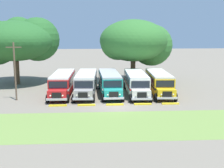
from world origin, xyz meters
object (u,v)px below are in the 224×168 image
(broad_shade_tree, at_px, (135,42))
(secondary_tree, at_px, (17,40))
(parked_bus_slot_4, at_px, (159,82))
(parked_bus_slot_3, at_px, (136,82))
(parked_bus_slot_2, at_px, (110,82))
(utility_pole, at_px, (15,70))
(parked_bus_slot_0, at_px, (63,83))
(parked_bus_slot_1, at_px, (86,82))

(broad_shade_tree, distance_m, secondary_tree, 18.97)
(parked_bus_slot_4, bearing_deg, parked_bus_slot_3, -82.82)
(parked_bus_slot_3, distance_m, broad_shade_tree, 10.78)
(parked_bus_slot_2, height_order, utility_pole, utility_pole)
(parked_bus_slot_3, bearing_deg, secondary_tree, -115.84)
(parked_bus_slot_4, bearing_deg, broad_shade_tree, -165.12)
(parked_bus_slot_2, height_order, parked_bus_slot_4, same)
(parked_bus_slot_2, bearing_deg, utility_pole, -75.69)
(parked_bus_slot_2, xyz_separation_m, broad_shade_tree, (4.77, 8.96, 4.99))
(broad_shade_tree, bearing_deg, parked_bus_slot_2, -118.03)
(parked_bus_slot_0, xyz_separation_m, parked_bus_slot_4, (12.98, -0.21, 0.00))
(secondary_tree, height_order, utility_pole, secondary_tree)
(parked_bus_slot_3, relative_size, utility_pole, 1.54)
(parked_bus_slot_0, distance_m, secondary_tree, 13.01)
(broad_shade_tree, xyz_separation_m, utility_pole, (-16.37, -12.24, -2.80))
(parked_bus_slot_3, height_order, parked_bus_slot_4, same)
(parked_bus_slot_1, xyz_separation_m, utility_pole, (-8.46, -3.17, 2.19))
(parked_bus_slot_1, relative_size, utility_pole, 1.55)
(parked_bus_slot_1, relative_size, parked_bus_slot_3, 1.00)
(parked_bus_slot_0, distance_m, broad_shade_tree, 15.12)
(broad_shade_tree, relative_size, secondary_tree, 0.94)
(parked_bus_slot_2, relative_size, utility_pole, 1.54)
(parked_bus_slot_1, relative_size, parked_bus_slot_2, 1.00)
(parked_bus_slot_4, relative_size, secondary_tree, 0.85)
(parked_bus_slot_0, bearing_deg, parked_bus_slot_2, 92.31)
(secondary_tree, bearing_deg, parked_bus_slot_3, -27.59)
(parked_bus_slot_3, height_order, broad_shade_tree, broad_shade_tree)
(secondary_tree, bearing_deg, broad_shade_tree, 0.61)
(broad_shade_tree, height_order, secondary_tree, secondary_tree)
(parked_bus_slot_2, xyz_separation_m, parked_bus_slot_4, (6.70, -0.29, 0.00))
(parked_bus_slot_1, distance_m, secondary_tree, 15.15)
(broad_shade_tree, bearing_deg, secondary_tree, -179.39)
(parked_bus_slot_3, bearing_deg, parked_bus_slot_1, -91.73)
(broad_shade_tree, bearing_deg, parked_bus_slot_4, -78.20)
(parked_bus_slot_1, xyz_separation_m, parked_bus_slot_4, (9.84, -0.18, 0.00))
(parked_bus_slot_0, xyz_separation_m, parked_bus_slot_2, (6.28, 0.08, 0.00))
(parked_bus_slot_1, relative_size, secondary_tree, 0.85)
(parked_bus_slot_3, distance_m, secondary_tree, 20.71)
(secondary_tree, bearing_deg, parked_bus_slot_1, -38.71)
(utility_pole, bearing_deg, parked_bus_slot_0, 31.03)
(parked_bus_slot_2, height_order, parked_bus_slot_3, same)
(parked_bus_slot_3, bearing_deg, parked_bus_slot_2, -96.49)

